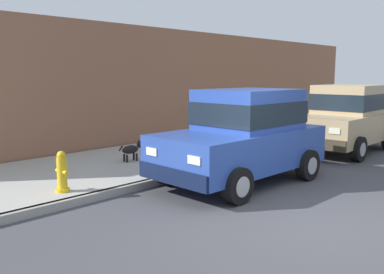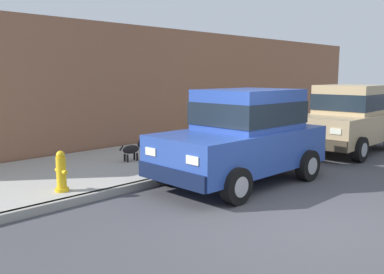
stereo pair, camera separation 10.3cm
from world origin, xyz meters
TOP-DOWN VIEW (x-y plane):
  - ground_plane at (0.00, 0.00)m, footprint 80.00×80.00m
  - curb at (-3.20, 0.00)m, footprint 0.16×64.00m
  - sidewalk at (-5.00, 0.00)m, footprint 3.60×64.00m
  - car_blue_hatchback at (-2.11, 1.26)m, footprint 2.01×3.83m
  - car_tan_hatchback at (-2.11, 6.10)m, footprint 2.00×3.83m
  - dog_black at (-4.86, 0.58)m, footprint 0.22×0.76m
  - fire_hydrant at (-3.65, -1.91)m, footprint 0.34×0.24m
  - building_facade at (-7.10, 5.31)m, footprint 0.50×20.00m

SIDE VIEW (x-z plane):
  - ground_plane at x=0.00m, z-range 0.00..0.00m
  - curb at x=-3.20m, z-range 0.00..0.14m
  - sidewalk at x=-5.00m, z-range 0.00..0.14m
  - dog_black at x=-4.86m, z-range 0.18..0.67m
  - fire_hydrant at x=-3.65m, z-range 0.11..0.84m
  - car_blue_hatchback at x=-2.11m, z-range 0.04..1.92m
  - car_tan_hatchback at x=-2.11m, z-range 0.04..1.92m
  - building_facade at x=-7.10m, z-range 0.00..3.59m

